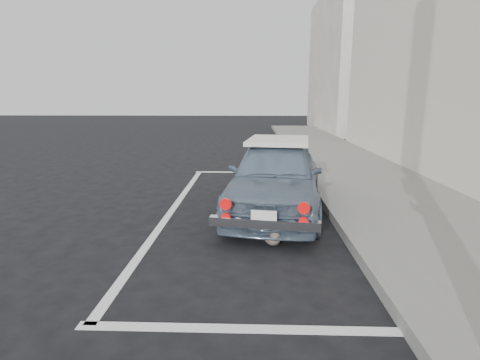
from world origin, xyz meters
name	(u,v)px	position (x,y,z in m)	size (l,w,h in m)	color
ground	(199,298)	(0.00, 0.00, 0.00)	(80.00, 80.00, 0.00)	black
sidewalk	(431,227)	(3.20, 2.00, 0.07)	(2.80, 40.00, 0.15)	slate
building_far	(351,63)	(6.35, 20.00, 4.00)	(3.50, 10.00, 8.00)	#B8B2A7
pline_rear	(249,329)	(0.50, -0.50, 0.00)	(3.00, 0.12, 0.01)	silver
pline_front	(251,172)	(0.50, 6.50, 0.00)	(3.00, 0.12, 0.01)	silver
pline_side	(173,210)	(-0.90, 3.00, 0.00)	(0.12, 7.00, 0.01)	silver
retro_coupe	(276,175)	(0.94, 3.01, 0.65)	(2.03, 3.93, 1.28)	slate
cat	(273,236)	(0.81, 1.42, 0.13)	(0.29, 0.53, 0.29)	#7A695D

